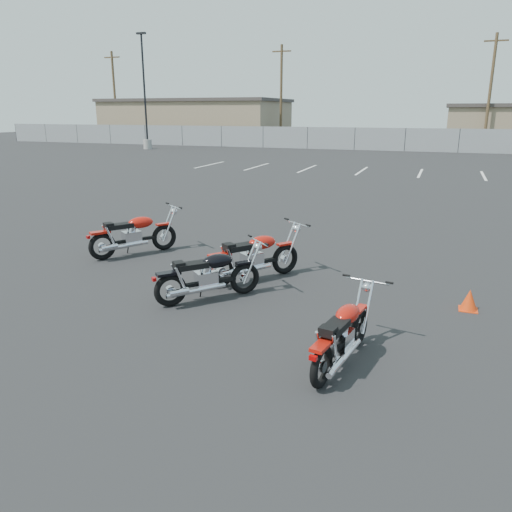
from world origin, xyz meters
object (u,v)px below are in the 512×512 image
(motorcycle_second_black, at_px, (208,275))
(motorcycle_rear_red, at_px, (343,335))
(motorcycle_front_red, at_px, (134,234))
(motorcycle_third_red, at_px, (254,257))

(motorcycle_second_black, height_order, motorcycle_rear_red, motorcycle_second_black)
(motorcycle_second_black, xyz_separation_m, motorcycle_rear_red, (2.54, -1.45, -0.03))
(motorcycle_front_red, relative_size, motorcycle_rear_red, 1.05)
(motorcycle_front_red, height_order, motorcycle_rear_red, motorcycle_front_red)
(motorcycle_front_red, xyz_separation_m, motorcycle_third_red, (3.11, -0.69, -0.00))
(motorcycle_front_red, relative_size, motorcycle_third_red, 1.02)
(motorcycle_third_red, relative_size, motorcycle_rear_red, 1.04)
(motorcycle_front_red, height_order, motorcycle_third_red, motorcycle_front_red)
(motorcycle_second_black, relative_size, motorcycle_rear_red, 0.92)
(motorcycle_front_red, bearing_deg, motorcycle_rear_red, -32.46)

